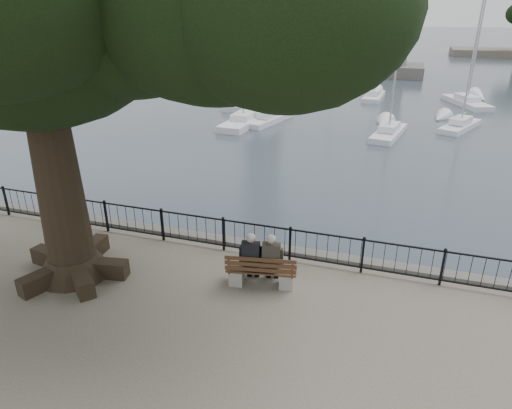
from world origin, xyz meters
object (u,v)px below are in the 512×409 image
at_px(person_left, 252,259).
at_px(person_right, 272,261).
at_px(bench, 261,274).
at_px(lion_monument, 397,55).

height_order(person_left, person_right, same).
xyz_separation_m(bench, person_left, (-0.27, 0.06, 0.36)).
height_order(bench, lion_monument, lion_monument).
bearing_deg(person_left, person_right, 10.16).
bearing_deg(person_left, lion_monument, 88.05).
xyz_separation_m(bench, lion_monument, (1.39, 48.87, 1.05)).
relative_size(person_left, person_right, 1.00).
xyz_separation_m(person_left, person_right, (0.50, 0.09, 0.00)).
bearing_deg(person_right, lion_monument, 88.64).
bearing_deg(person_right, bench, -147.45).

